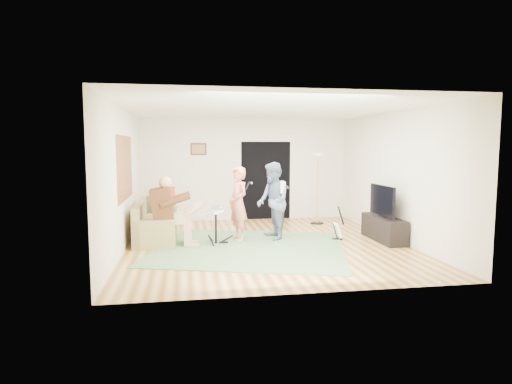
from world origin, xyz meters
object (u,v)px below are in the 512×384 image
(dining_chair, at_px, (169,215))
(television, at_px, (382,200))
(drum_kit, at_px, (216,228))
(tv_cabinet, at_px, (384,229))
(singer, at_px, (238,204))
(guitarist, at_px, (273,201))
(guitar_spare, at_px, (337,230))
(torchiere_lamp, at_px, (318,175))
(sofa, at_px, (153,227))

(dining_chair, relative_size, television, 0.97)
(drum_kit, relative_size, television, 0.72)
(tv_cabinet, xyz_separation_m, television, (-0.05, -0.00, 0.60))
(singer, xyz_separation_m, guitarist, (0.73, -0.04, 0.05))
(singer, relative_size, dining_chair, 1.53)
(drum_kit, distance_m, singer, 0.72)
(guitar_spare, xyz_separation_m, television, (0.89, -0.22, 0.65))
(singer, height_order, torchiere_lamp, torchiere_lamp)
(sofa, relative_size, guitar_spare, 2.77)
(guitar_spare, bearing_deg, dining_chair, 154.42)
(sofa, height_order, drum_kit, sofa)
(dining_chair, height_order, television, television)
(guitarist, height_order, guitar_spare, guitarist)
(torchiere_lamp, bearing_deg, singer, -143.72)
(guitarist, relative_size, tv_cabinet, 1.17)
(guitarist, distance_m, tv_cabinet, 2.40)
(drum_kit, height_order, dining_chair, dining_chair)
(singer, distance_m, dining_chair, 2.11)
(guitarist, relative_size, guitar_spare, 2.30)
(guitar_spare, height_order, tv_cabinet, guitar_spare)
(guitarist, relative_size, torchiere_lamp, 0.91)
(sofa, distance_m, television, 4.85)
(sofa, relative_size, torchiere_lamp, 1.10)
(sofa, bearing_deg, dining_chair, 75.08)
(singer, distance_m, tv_cabinet, 3.10)
(singer, height_order, guitar_spare, singer)
(drum_kit, xyz_separation_m, guitarist, (1.22, 0.24, 0.49))
(guitarist, distance_m, dining_chair, 2.70)
(drum_kit, bearing_deg, torchiere_lamp, 35.17)
(television, bearing_deg, guitarist, 168.25)
(torchiere_lamp, bearing_deg, tv_cabinet, -69.74)
(dining_chair, distance_m, tv_cabinet, 4.90)
(drum_kit, bearing_deg, sofa, 153.23)
(dining_chair, height_order, tv_cabinet, dining_chair)
(television, bearing_deg, singer, 170.36)
(singer, relative_size, television, 1.49)
(torchiere_lamp, height_order, dining_chair, torchiere_lamp)
(tv_cabinet, height_order, television, television)
(drum_kit, relative_size, guitarist, 0.46)
(singer, distance_m, torchiere_lamp, 2.80)
(television, bearing_deg, sofa, 169.57)
(drum_kit, bearing_deg, tv_cabinet, -3.64)
(dining_chair, bearing_deg, singer, -58.58)
(dining_chair, bearing_deg, television, -38.43)
(tv_cabinet, bearing_deg, drum_kit, 176.36)
(sofa, distance_m, torchiere_lamp, 4.31)
(guitarist, bearing_deg, dining_chair, -128.07)
(sofa, relative_size, dining_chair, 1.96)
(drum_kit, height_order, tv_cabinet, drum_kit)
(guitarist, xyz_separation_m, television, (2.23, -0.46, 0.03))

